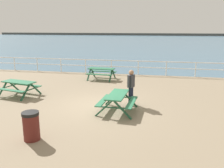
# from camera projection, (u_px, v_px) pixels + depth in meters

# --- Properties ---
(ground_plane) EXTENTS (30.00, 24.00, 0.20)m
(ground_plane) POSITION_uv_depth(u_px,v_px,m) (101.00, 108.00, 11.12)
(ground_plane) COLOR gray
(sea_band) EXTENTS (142.00, 90.00, 0.01)m
(sea_band) POSITION_uv_depth(u_px,v_px,m) (149.00, 41.00, 61.42)
(sea_band) COLOR #476B84
(sea_band) RESTS_ON ground
(distant_shoreline) EXTENTS (142.00, 6.00, 1.80)m
(distant_shoreline) POSITION_uv_depth(u_px,v_px,m) (154.00, 35.00, 102.43)
(distant_shoreline) COLOR #4C4C47
(distant_shoreline) RESTS_ON ground
(seaward_railing) EXTENTS (23.07, 0.07, 1.08)m
(seaward_railing) POSITION_uv_depth(u_px,v_px,m) (125.00, 64.00, 18.32)
(seaward_railing) COLOR white
(seaward_railing) RESTS_ON ground
(picnic_table_near_left) EXTENTS (2.08, 1.85, 0.80)m
(picnic_table_near_left) POSITION_uv_depth(u_px,v_px,m) (19.00, 85.00, 12.60)
(picnic_table_near_left) COLOR #286B47
(picnic_table_near_left) RESTS_ON ground
(picnic_table_mid_centre) EXTENTS (1.90, 1.66, 0.80)m
(picnic_table_mid_centre) POSITION_uv_depth(u_px,v_px,m) (101.00, 71.00, 16.58)
(picnic_table_mid_centre) COLOR #286B47
(picnic_table_mid_centre) RESTS_ON ground
(picnic_table_far_left) EXTENTS (1.63, 1.88, 0.80)m
(picnic_table_far_left) POSITION_uv_depth(u_px,v_px,m) (117.00, 98.00, 10.25)
(picnic_table_far_left) COLOR #286B47
(picnic_table_far_left) RESTS_ON ground
(visitor) EXTENTS (0.33, 0.50, 1.66)m
(visitor) POSITION_uv_depth(u_px,v_px,m) (131.00, 85.00, 11.05)
(visitor) COLOR #1E2338
(visitor) RESTS_ON ground
(litter_bin) EXTENTS (0.55, 0.55, 0.95)m
(litter_bin) POSITION_uv_depth(u_px,v_px,m) (31.00, 126.00, 7.66)
(litter_bin) COLOR #591E19
(litter_bin) RESTS_ON ground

